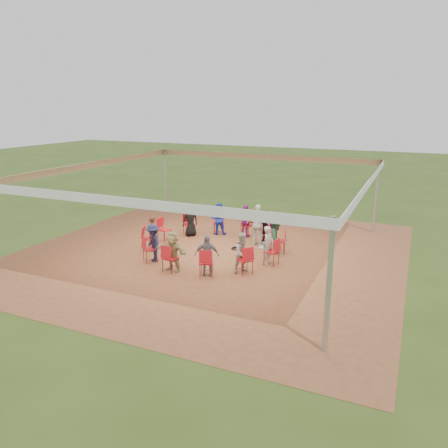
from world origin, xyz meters
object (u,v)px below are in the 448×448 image
at_px(person_seated_10, 243,253).
at_px(standing_person, 258,225).
at_px(person_seated_6, 152,233).
at_px(person_seated_7, 153,243).
at_px(person_seated_9, 207,255).
at_px(chair_0, 272,252).
at_px(chair_10, 206,263).
at_px(cable_coil, 236,249).
at_px(laptop, 264,245).
at_px(person_seated_1, 276,236).
at_px(chair_7, 149,239).
at_px(person_seated_2, 267,227).
at_px(person_seated_5, 190,220).
at_px(person_seated_3, 246,221).
at_px(chair_4, 219,223).
at_px(person_seated_8, 173,251).
at_px(chair_9, 171,258).
at_px(chair_6, 164,230).
at_px(chair_2, 269,232).
at_px(chair_8, 150,249).
at_px(person_seated_4, 218,219).
at_px(chair_3, 247,225).
at_px(chair_1, 279,241).
at_px(chair_11, 245,260).
at_px(chair_5, 189,224).

relative_size(person_seated_10, standing_person, 0.83).
bearing_deg(person_seated_10, person_seated_6, 120.00).
xyz_separation_m(person_seated_7, person_seated_9, (2.19, -0.39, 0.00)).
distance_m(chair_0, person_seated_7, 3.97).
xyz_separation_m(chair_10, cable_coil, (-0.16, 2.80, -0.43)).
height_order(standing_person, laptop, standing_person).
relative_size(person_seated_1, person_seated_7, 1.00).
xyz_separation_m(chair_7, person_seated_2, (3.64, 2.51, 0.20)).
distance_m(person_seated_5, person_seated_6, 2.23).
height_order(person_seated_1, person_seated_2, same).
height_order(person_seated_3, person_seated_10, same).
bearing_deg(chair_4, person_seated_1, 133.50).
bearing_deg(laptop, person_seated_8, 137.13).
relative_size(chair_9, person_seated_7, 0.69).
bearing_deg(chair_6, chair_2, 120.00).
xyz_separation_m(chair_8, person_seated_4, (0.75, 3.89, 0.20)).
xyz_separation_m(person_seated_8, person_seated_9, (1.15, 0.10, 0.00)).
height_order(chair_8, person_seated_1, person_seated_1).
distance_m(person_seated_1, person_seated_3, 2.23).
xyz_separation_m(chair_2, chair_3, (-1.10, 0.51, 0.00)).
bearing_deg(laptop, person_seated_4, 58.77).
height_order(chair_8, person_seated_7, person_seated_7).
distance_m(person_seated_2, person_seated_6, 4.30).
xyz_separation_m(person_seated_1, person_seated_10, (-0.39, -2.19, 0.00)).
relative_size(chair_1, person_seated_3, 0.69).
xyz_separation_m(chair_10, chair_11, (1.00, 0.70, 0.00)).
xyz_separation_m(chair_4, person_seated_10, (2.51, -3.64, 0.20)).
xyz_separation_m(chair_1, chair_8, (-3.72, -2.60, 0.00)).
height_order(person_seated_7, cable_coil, person_seated_7).
relative_size(chair_1, chair_8, 1.00).
xyz_separation_m(chair_3, chair_5, (-2.21, -0.80, 0.00)).
bearing_deg(chair_3, cable_coil, 107.88).
height_order(chair_8, person_seated_6, person_seated_6).
height_order(person_seated_8, person_seated_9, same).
bearing_deg(chair_1, cable_coil, 77.42).
bearing_deg(person_seated_10, chair_2, 43.50).
bearing_deg(chair_0, standing_person, 41.74).
bearing_deg(person_seated_6, person_seated_7, 15.00).
bearing_deg(person_seated_4, person_seated_3, 165.00).
bearing_deg(person_seated_1, person_seated_3, 30.00).
distance_m(chair_1, person_seated_5, 3.97).
distance_m(chair_1, person_seated_4, 3.24).
height_order(chair_4, standing_person, standing_person).
bearing_deg(chair_7, chair_9, 30.00).
distance_m(chair_4, chair_8, 4.07).
xyz_separation_m(chair_2, person_seated_1, (0.58, -1.04, 0.20)).
xyz_separation_m(person_seated_10, laptop, (0.33, 1.07, -0.04)).
bearing_deg(person_seated_7, cable_coil, 88.00).
xyz_separation_m(person_seated_4, person_seated_10, (2.47, -3.53, 0.00)).
height_order(chair_2, chair_9, same).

